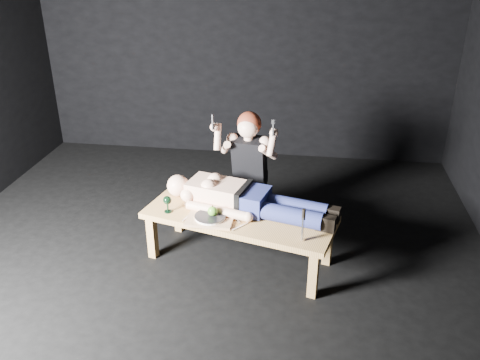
{
  "coord_description": "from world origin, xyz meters",
  "views": [
    {
      "loc": [
        0.82,
        -3.53,
        2.55
      ],
      "look_at": [
        0.3,
        0.13,
        0.75
      ],
      "focal_mm": 37.63,
      "sensor_mm": 36.0,
      "label": 1
    }
  ],
  "objects": [
    {
      "name": "back_wall",
      "position": [
        0.0,
        2.5,
        1.5
      ],
      "size": [
        5.0,
        0.0,
        5.0
      ],
      "primitive_type": "plane",
      "rotation": [
        1.57,
        0.0,
        0.0
      ],
      "color": "black",
      "rests_on": "ground"
    },
    {
      "name": "carving_knife",
      "position": [
        0.83,
        -0.24,
        0.59
      ],
      "size": [
        0.04,
        0.05,
        0.28
      ],
      "primitive_type": null,
      "rotation": [
        0.0,
        0.0,
        -0.25
      ],
      "color": "#B2B2B7",
      "rests_on": "table"
    },
    {
      "name": "plate",
      "position": [
        0.07,
        -0.04,
        0.48
      ],
      "size": [
        0.26,
        0.26,
        0.02
      ],
      "primitive_type": "cylinder",
      "rotation": [
        0.0,
        0.0,
        -0.02
      ],
      "color": "white",
      "rests_on": "serving_tray"
    },
    {
      "name": "knife_flat",
      "position": [
        0.33,
        -0.11,
        0.45
      ],
      "size": [
        0.12,
        0.14,
        0.01
      ],
      "primitive_type": "cube",
      "rotation": [
        0.0,
        0.0,
        -0.67
      ],
      "color": "#B2B2B7",
      "rests_on": "table"
    },
    {
      "name": "fork_flat",
      "position": [
        -0.12,
        -0.01,
        0.45
      ],
      "size": [
        0.07,
        0.17,
        0.01
      ],
      "primitive_type": "cube",
      "rotation": [
        0.0,
        0.0,
        -0.32
      ],
      "color": "#B2B2B7",
      "rests_on": "table"
    },
    {
      "name": "table",
      "position": [
        0.3,
        0.08,
        0.23
      ],
      "size": [
        1.69,
        0.97,
        0.45
      ],
      "primitive_type": "cube",
      "rotation": [
        0.0,
        0.0,
        -0.25
      ],
      "color": "tan",
      "rests_on": "ground"
    },
    {
      "name": "goblet",
      "position": [
        -0.31,
        0.05,
        0.52
      ],
      "size": [
        0.09,
        0.09,
        0.15
      ],
      "primitive_type": null,
      "rotation": [
        0.0,
        0.0,
        -0.25
      ],
      "color": "black",
      "rests_on": "table"
    },
    {
      "name": "ground",
      "position": [
        0.0,
        0.0,
        0.0
      ],
      "size": [
        5.0,
        5.0,
        0.0
      ],
      "primitive_type": "plane",
      "color": "black",
      "rests_on": "ground"
    },
    {
      "name": "serving_tray",
      "position": [
        0.07,
        -0.04,
        0.46
      ],
      "size": [
        0.39,
        0.28,
        0.02
      ],
      "primitive_type": "cube",
      "rotation": [
        0.0,
        0.0,
        -0.02
      ],
      "color": "tan",
      "rests_on": "table"
    },
    {
      "name": "kneeling_woman",
      "position": [
        0.32,
        0.71,
        0.6
      ],
      "size": [
        0.74,
        0.8,
        1.21
      ],
      "primitive_type": null,
      "rotation": [
        0.0,
        0.0,
        -0.14
      ],
      "color": "black",
      "rests_on": "ground"
    },
    {
      "name": "spoon_flat",
      "position": [
        0.28,
        0.01,
        0.45
      ],
      "size": [
        0.1,
        0.15,
        0.01
      ],
      "primitive_type": "cube",
      "rotation": [
        0.0,
        0.0,
        0.57
      ],
      "color": "#B2B2B7",
      "rests_on": "table"
    },
    {
      "name": "apple",
      "position": [
        0.09,
        -0.03,
        0.53
      ],
      "size": [
        0.08,
        0.08,
        0.08
      ],
      "primitive_type": "sphere",
      "color": "#3B8D21",
      "rests_on": "plate"
    },
    {
      "name": "lying_man",
      "position": [
        0.37,
        0.18,
        0.58
      ],
      "size": [
        1.59,
        0.82,
        0.25
      ],
      "primitive_type": null,
      "rotation": [
        0.0,
        0.0,
        -0.25
      ],
      "color": "#D3A489",
      "rests_on": "table"
    }
  ]
}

